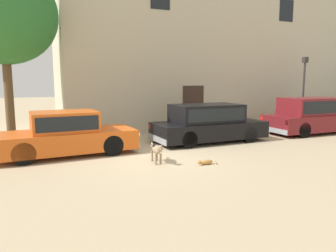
{
  "coord_description": "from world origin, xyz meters",
  "views": [
    {
      "loc": [
        -3.3,
        -8.89,
        2.32
      ],
      "look_at": [
        0.62,
        0.2,
        0.9
      ],
      "focal_mm": 33.63,
      "sensor_mm": 36.0,
      "label": 1
    }
  ],
  "objects_px": {
    "parked_sedan_nearest": "(66,134)",
    "stray_dog_spotted": "(156,149)",
    "parked_sedan_second": "(208,122)",
    "stray_cat": "(206,162)",
    "acacia_tree_left": "(3,14)",
    "street_lamp": "(304,82)",
    "parked_sedan_third": "(312,115)"
  },
  "relations": [
    {
      "from": "parked_sedan_nearest",
      "to": "stray_dog_spotted",
      "type": "xyz_separation_m",
      "value": [
        2.25,
        -2.06,
        -0.28
      ]
    },
    {
      "from": "parked_sedan_second",
      "to": "street_lamp",
      "type": "bearing_deg",
      "value": 13.24
    },
    {
      "from": "stray_cat",
      "to": "street_lamp",
      "type": "distance_m",
      "value": 9.72
    },
    {
      "from": "parked_sedan_second",
      "to": "acacia_tree_left",
      "type": "distance_m",
      "value": 8.29
    },
    {
      "from": "parked_sedan_nearest",
      "to": "stray_dog_spotted",
      "type": "height_order",
      "value": "parked_sedan_nearest"
    },
    {
      "from": "stray_cat",
      "to": "parked_sedan_third",
      "type": "bearing_deg",
      "value": -158.76
    },
    {
      "from": "parked_sedan_second",
      "to": "parked_sedan_third",
      "type": "xyz_separation_m",
      "value": [
        5.35,
        -0.07,
        0.07
      ]
    },
    {
      "from": "parked_sedan_third",
      "to": "stray_cat",
      "type": "xyz_separation_m",
      "value": [
        -7.13,
        -2.86,
        -0.75
      ]
    },
    {
      "from": "stray_cat",
      "to": "acacia_tree_left",
      "type": "distance_m",
      "value": 8.71
    },
    {
      "from": "stray_cat",
      "to": "street_lamp",
      "type": "xyz_separation_m",
      "value": [
        8.3,
        4.56,
        2.2
      ]
    },
    {
      "from": "parked_sedan_third",
      "to": "street_lamp",
      "type": "xyz_separation_m",
      "value": [
        1.17,
        1.71,
        1.45
      ]
    },
    {
      "from": "parked_sedan_second",
      "to": "acacia_tree_left",
      "type": "height_order",
      "value": "acacia_tree_left"
    },
    {
      "from": "parked_sedan_nearest",
      "to": "parked_sedan_second",
      "type": "bearing_deg",
      "value": -1.45
    },
    {
      "from": "parked_sedan_nearest",
      "to": "stray_dog_spotted",
      "type": "distance_m",
      "value": 3.07
    },
    {
      "from": "parked_sedan_second",
      "to": "acacia_tree_left",
      "type": "relative_size",
      "value": 0.7
    },
    {
      "from": "stray_dog_spotted",
      "to": "parked_sedan_third",
      "type": "bearing_deg",
      "value": 110.2
    },
    {
      "from": "parked_sedan_nearest",
      "to": "parked_sedan_third",
      "type": "bearing_deg",
      "value": -2.64
    },
    {
      "from": "parked_sedan_nearest",
      "to": "parked_sedan_second",
      "type": "xyz_separation_m",
      "value": [
        5.23,
        0.14,
        0.07
      ]
    },
    {
      "from": "stray_cat",
      "to": "parked_sedan_second",
      "type": "bearing_deg",
      "value": -121.94
    },
    {
      "from": "parked_sedan_nearest",
      "to": "parked_sedan_second",
      "type": "height_order",
      "value": "parked_sedan_second"
    },
    {
      "from": "parked_sedan_nearest",
      "to": "stray_dog_spotted",
      "type": "bearing_deg",
      "value": -45.45
    },
    {
      "from": "parked_sedan_nearest",
      "to": "stray_cat",
      "type": "distance_m",
      "value": 4.47
    },
    {
      "from": "parked_sedan_third",
      "to": "acacia_tree_left",
      "type": "height_order",
      "value": "acacia_tree_left"
    },
    {
      "from": "parked_sedan_second",
      "to": "stray_cat",
      "type": "bearing_deg",
      "value": -122.17
    },
    {
      "from": "parked_sedan_third",
      "to": "stray_dog_spotted",
      "type": "xyz_separation_m",
      "value": [
        -8.32,
        -2.13,
        -0.42
      ]
    },
    {
      "from": "stray_dog_spotted",
      "to": "parked_sedan_second",
      "type": "bearing_deg",
      "value": 132.35
    },
    {
      "from": "parked_sedan_third",
      "to": "acacia_tree_left",
      "type": "bearing_deg",
      "value": 169.79
    },
    {
      "from": "parked_sedan_nearest",
      "to": "stray_cat",
      "type": "bearing_deg",
      "value": -41.93
    },
    {
      "from": "parked_sedan_second",
      "to": "stray_cat",
      "type": "xyz_separation_m",
      "value": [
        -1.78,
        -2.93,
        -0.68
      ]
    },
    {
      "from": "parked_sedan_third",
      "to": "street_lamp",
      "type": "relative_size",
      "value": 1.32
    },
    {
      "from": "stray_dog_spotted",
      "to": "street_lamp",
      "type": "height_order",
      "value": "street_lamp"
    },
    {
      "from": "parked_sedan_second",
      "to": "parked_sedan_third",
      "type": "distance_m",
      "value": 5.35
    }
  ]
}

